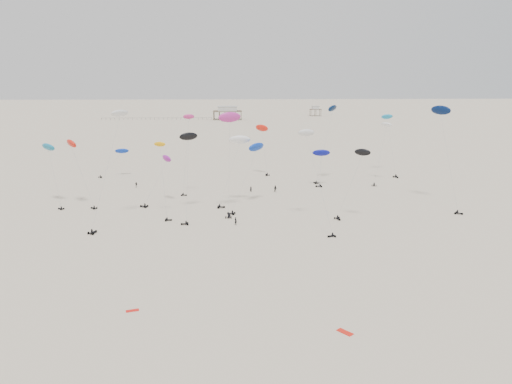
{
  "coord_description": "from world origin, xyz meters",
  "views": [
    {
      "loc": [
        -4.59,
        -21.03,
        32.92
      ],
      "look_at": [
        0.0,
        88.0,
        7.0
      ],
      "focal_mm": 35.0,
      "sensor_mm": 36.0,
      "label": 1
    }
  ],
  "objects_px": {
    "rig_4": "(119,155)",
    "rig_9": "(188,149)",
    "pavilion_main": "(228,114)",
    "rig_0": "(390,134)",
    "pavilion_small": "(315,111)",
    "spectator_0": "(236,225)"
  },
  "relations": [
    {
      "from": "pavilion_small",
      "to": "rig_9",
      "type": "xyz_separation_m",
      "value": [
        -75.85,
        -282.54,
        11.85
      ]
    },
    {
      "from": "pavilion_main",
      "to": "pavilion_small",
      "type": "xyz_separation_m",
      "value": [
        70.0,
        30.0,
        -0.74
      ]
    },
    {
      "from": "rig_4",
      "to": "rig_9",
      "type": "xyz_separation_m",
      "value": [
        27.04,
        -45.14,
        8.34
      ]
    },
    {
      "from": "pavilion_main",
      "to": "rig_4",
      "type": "bearing_deg",
      "value": -99.01
    },
    {
      "from": "rig_0",
      "to": "spectator_0",
      "type": "distance_m",
      "value": 79.68
    },
    {
      "from": "pavilion_main",
      "to": "rig_0",
      "type": "xyz_separation_m",
      "value": [
        57.52,
        -205.34,
        8.79
      ]
    },
    {
      "from": "pavilion_small",
      "to": "rig_9",
      "type": "height_order",
      "value": "rig_9"
    },
    {
      "from": "rig_4",
      "to": "rig_9",
      "type": "height_order",
      "value": "rig_9"
    },
    {
      "from": "pavilion_main",
      "to": "rig_9",
      "type": "bearing_deg",
      "value": -91.33
    },
    {
      "from": "spectator_0",
      "to": "rig_4",
      "type": "bearing_deg",
      "value": -13.37
    },
    {
      "from": "pavilion_main",
      "to": "rig_0",
      "type": "bearing_deg",
      "value": -74.35
    },
    {
      "from": "rig_0",
      "to": "rig_9",
      "type": "relative_size",
      "value": 1.0
    },
    {
      "from": "pavilion_main",
      "to": "pavilion_small",
      "type": "height_order",
      "value": "pavilion_main"
    },
    {
      "from": "pavilion_small",
      "to": "spectator_0",
      "type": "height_order",
      "value": "pavilion_small"
    },
    {
      "from": "rig_9",
      "to": "spectator_0",
      "type": "height_order",
      "value": "rig_9"
    },
    {
      "from": "pavilion_main",
      "to": "rig_0",
      "type": "height_order",
      "value": "rig_0"
    },
    {
      "from": "rig_4",
      "to": "rig_9",
      "type": "bearing_deg",
      "value": 91.71
    },
    {
      "from": "rig_9",
      "to": "spectator_0",
      "type": "distance_m",
      "value": 22.26
    },
    {
      "from": "pavilion_main",
      "to": "spectator_0",
      "type": "height_order",
      "value": "pavilion_main"
    },
    {
      "from": "rig_0",
      "to": "rig_9",
      "type": "distance_m",
      "value": 79.05
    },
    {
      "from": "pavilion_small",
      "to": "rig_9",
      "type": "bearing_deg",
      "value": -105.03
    },
    {
      "from": "pavilion_small",
      "to": "rig_0",
      "type": "height_order",
      "value": "rig_0"
    }
  ]
}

